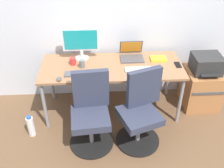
# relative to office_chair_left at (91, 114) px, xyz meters

# --- Properties ---
(ground_plane) EXTENTS (5.28, 5.28, 0.00)m
(ground_plane) POSITION_rel_office_chair_left_xyz_m (0.28, 0.58, -0.42)
(ground_plane) COLOR brown
(back_wall) EXTENTS (4.40, 0.04, 2.60)m
(back_wall) POSITION_rel_office_chair_left_xyz_m (0.28, 1.02, 0.88)
(back_wall) COLOR silver
(back_wall) RESTS_ON ground
(desk) EXTENTS (1.84, 0.73, 0.73)m
(desk) POSITION_rel_office_chair_left_xyz_m (0.28, 0.58, 0.25)
(desk) COLOR #996B47
(desk) RESTS_ON ground
(office_chair_left) EXTENTS (0.54, 0.54, 0.94)m
(office_chair_left) POSITION_rel_office_chair_left_xyz_m (0.00, 0.00, 0.00)
(office_chair_left) COLOR black
(office_chair_left) RESTS_ON ground
(office_chair_right) EXTENTS (0.56, 0.56, 0.94)m
(office_chair_right) POSITION_rel_office_chair_left_xyz_m (0.59, -0.00, 0.00)
(office_chair_right) COLOR black
(office_chair_right) RESTS_ON ground
(side_cabinet) EXTENTS (0.49, 0.51, 0.56)m
(side_cabinet) POSITION_rel_office_chair_left_xyz_m (1.57, 0.64, -0.14)
(side_cabinet) COLOR #B77542
(side_cabinet) RESTS_ON ground
(printer) EXTENTS (0.38, 0.40, 0.24)m
(printer) POSITION_rel_office_chair_left_xyz_m (1.57, 0.64, 0.26)
(printer) COLOR #2D2D2D
(printer) RESTS_ON side_cabinet
(water_bottle_on_floor) EXTENTS (0.09, 0.09, 0.31)m
(water_bottle_on_floor) POSITION_rel_office_chair_left_xyz_m (-0.77, 0.13, -0.28)
(water_bottle_on_floor) COLOR white
(water_bottle_on_floor) RESTS_ON ground
(desktop_monitor) EXTENTS (0.48, 0.18, 0.43)m
(desktop_monitor) POSITION_rel_office_chair_left_xyz_m (-0.11, 0.80, 0.55)
(desktop_monitor) COLOR silver
(desktop_monitor) RESTS_ON desk
(open_laptop) EXTENTS (0.31, 0.29, 0.22)m
(open_laptop) POSITION_rel_office_chair_left_xyz_m (0.56, 0.79, 0.36)
(open_laptop) COLOR #4C4C51
(open_laptop) RESTS_ON desk
(keyboard_by_monitor) EXTENTS (0.34, 0.12, 0.02)m
(keyboard_by_monitor) POSITION_rel_office_chair_left_xyz_m (-0.14, 0.39, 0.31)
(keyboard_by_monitor) COLOR #515156
(keyboard_by_monitor) RESTS_ON desk
(keyboard_by_laptop) EXTENTS (0.34, 0.12, 0.02)m
(keyboard_by_laptop) POSITION_rel_office_chair_left_xyz_m (0.61, 0.45, 0.31)
(keyboard_by_laptop) COLOR #B7B7B7
(keyboard_by_laptop) RESTS_ON desk
(mouse_by_monitor) EXTENTS (0.06, 0.10, 0.03)m
(mouse_by_monitor) POSITION_rel_office_chair_left_xyz_m (-0.36, 0.28, 0.32)
(mouse_by_monitor) COLOR #515156
(mouse_by_monitor) RESTS_ON desk
(mouse_by_laptop) EXTENTS (0.06, 0.10, 0.03)m
(mouse_by_laptop) POSITION_rel_office_chair_left_xyz_m (0.19, 0.41, 0.32)
(mouse_by_laptop) COLOR #515156
(mouse_by_laptop) RESTS_ON desk
(coffee_mug) EXTENTS (0.08, 0.08, 0.09)m
(coffee_mug) POSITION_rel_office_chair_left_xyz_m (-0.22, 0.64, 0.35)
(coffee_mug) COLOR red
(coffee_mug) RESTS_ON desk
(pen_cup) EXTENTS (0.07, 0.07, 0.10)m
(pen_cup) POSITION_rel_office_chair_left_xyz_m (-0.10, 0.56, 0.36)
(pen_cup) COLOR slate
(pen_cup) RESTS_ON desk
(phone_near_laptop) EXTENTS (0.07, 0.14, 0.01)m
(phone_near_laptop) POSITION_rel_office_chair_left_xyz_m (1.14, 0.55, 0.31)
(phone_near_laptop) COLOR black
(phone_near_laptop) RESTS_ON desk
(notebook) EXTENTS (0.21, 0.15, 0.03)m
(notebook) POSITION_rel_office_chair_left_xyz_m (0.92, 0.70, 0.32)
(notebook) COLOR yellow
(notebook) RESTS_ON desk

